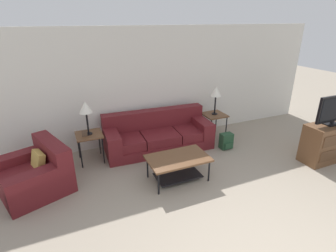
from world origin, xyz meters
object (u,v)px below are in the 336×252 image
Objects in this scene: side_table_right at (214,117)px; table_lamp_left at (86,108)px; television at (335,109)px; coffee_table at (178,163)px; backpack at (226,141)px; armchair at (36,174)px; couch at (158,136)px; table_lamp_right at (216,92)px; tv_console at (327,142)px; side_table_left at (89,137)px.

table_lamp_left is at bearing -180.00° from side_table_right.
television is at bearing -51.77° from side_table_right.
backpack is at bearing 24.01° from coffee_table.
armchair is 3.87m from backpack.
armchair is at bearing 163.14° from coffee_table.
coffee_table is 3.08× the size of backpack.
couch is 3.99× the size of side_table_right.
armchair reaches higher than coffee_table.
table_lamp_right is 2.51m from tv_console.
table_lamp_left is 4.81m from television.
table_lamp_left is 0.66× the size of tv_console.
tv_console is at bearing -51.78° from table_lamp_right.
side_table_left is 2.94m from side_table_right.
tv_console is (4.42, -1.89, -0.14)m from side_table_left.
backpack is (2.87, -0.64, -0.36)m from side_table_left.
side_table_left is 3.00m from table_lamp_right.
side_table_right is 0.59× the size of tv_console.
side_table_left and side_table_right have the same top height.
armchair is 2.33× the size of side_table_right.
couch is 3.59m from television.
armchair is 1.52× the size of television.
table_lamp_left is at bearing -90.00° from side_table_left.
armchair reaches higher than side_table_right.
television is at bearing -23.09° from side_table_left.
coffee_table is at bearing 169.65° from tv_console.
side_table_right reaches higher than coffee_table.
coffee_table is 3.13m from tv_console.
table_lamp_left is 1.00× the size of table_lamp_right.
tv_console is 1.11× the size of television.
couch is 1.54m from backpack.
backpack is (-0.06, -0.64, -0.36)m from side_table_right.
table_lamp_right reaches higher than backpack.
armchair is at bearing -148.36° from side_table_left.
side_table_right is at bearing 39.67° from coffee_table.
backpack is (1.53, 0.68, -0.16)m from coffee_table.
table_lamp_right is at bearing 0.21° from couch.
side_table_left is 1.69× the size of backpack.
coffee_table is 2.22m from table_lamp_right.
armchair is at bearing -171.12° from table_lamp_right.
side_table_right is at bearing 0.00° from side_table_left.
armchair reaches higher than side_table_left.
armchair is at bearing -166.13° from couch.
armchair is 5.57m from tv_console.
side_table_left is at bearing 135.38° from coffee_table.
side_table_left is 4.81m from tv_console.
tv_console reaches higher than side_table_left.
side_table_right is 3.00m from table_lamp_left.
coffee_table is at bearing -44.62° from table_lamp_left.
backpack is (1.40, -0.64, -0.12)m from couch.
backpack is at bearing -12.57° from table_lamp_left.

